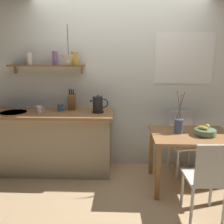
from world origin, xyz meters
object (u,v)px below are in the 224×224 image
Objects in this scene: knife_block at (72,102)px; coffee_mug_by_sink at (39,109)px; fruit_bowl at (205,131)px; coffee_mug_spare at (61,108)px; twig_vase at (179,126)px; electric_kettle at (98,105)px; dining_chair_near at (207,177)px; pendant_lamp at (69,59)px; dining_chair_far at (183,139)px; dining_table at (191,142)px.

coffee_mug_by_sink is (-0.44, -0.19, -0.08)m from knife_block.
coffee_mug_spare is (-1.96, 0.45, 0.19)m from fruit_bowl.
twig_vase is 1.57m from knife_block.
knife_block reaches higher than electric_kettle.
pendant_lamp reaches higher than dining_chair_near.
dining_chair_far is 1.75m from knife_block.
fruit_bowl reaches higher than dining_table.
dining_chair_far is 1.86× the size of pendant_lamp.
twig_vase is at bearing 168.55° from dining_table.
coffee_mug_spare reaches higher than fruit_bowl.
pendant_lamp is (-1.77, 0.30, 0.89)m from fruit_bowl.
electric_kettle is at bearing 13.73° from pendant_lamp.
coffee_mug_by_sink is at bearing -175.97° from dining_chair_far.
fruit_bowl is 1.90m from knife_block.
dining_chair_near is (-0.02, -0.69, -0.12)m from dining_table.
coffee_mug_by_sink is at bearing -176.88° from electric_kettle.
twig_vase reaches higher than knife_block.
twig_vase is 1.75× the size of knife_block.
twig_vase is at bearing -113.17° from dining_chair_far.
knife_block is at bearing 163.54° from fruit_bowl.
knife_block is at bearing 96.86° from pendant_lamp.
knife_block is at bearing 162.85° from twig_vase.
fruit_bowl is at bearing -9.62° from pendant_lamp.
dining_table is at bearing -92.22° from dining_chair_far.
twig_vase reaches higher than coffee_mug_by_sink.
dining_table is 2.13m from coffee_mug_by_sink.
coffee_mug_by_sink is at bearing 171.94° from twig_vase.
twig_vase is (-0.16, 0.03, 0.21)m from dining_table.
knife_block reaches higher than dining_chair_far.
pendant_lamp reaches higher than knife_block.
dining_chair_near is at bearing -30.62° from pendant_lamp.
dining_chair_far is at bearing -1.30° from knife_block.
fruit_bowl is (0.16, -0.04, 0.17)m from dining_table.
coffee_mug_spare reaches higher than dining_chair_far.
fruit_bowl is 0.82× the size of knife_block.
twig_vase is 1.94m from coffee_mug_by_sink.
knife_block is (-1.48, 0.46, 0.22)m from twig_vase.
dining_chair_far reaches higher than fruit_bowl.
dining_table is 0.23m from fruit_bowl.
fruit_bowl is 2.01m from pendant_lamp.
coffee_mug_spare is (0.28, 0.11, 0.00)m from coffee_mug_by_sink.
electric_kettle is 0.84m from coffee_mug_by_sink.
dining_chair_far is 1.64× the size of twig_vase.
fruit_bowl is at bearing 75.08° from dining_chair_near.
knife_block is at bearing 26.94° from coffee_mug_spare.
twig_vase is (-0.15, 0.72, 0.33)m from dining_chair_near.
electric_kettle is at bearing 164.23° from dining_table.
pendant_lamp is (0.18, -0.15, 0.70)m from coffee_mug_spare.
dining_table is 1.12× the size of dining_chair_far.
fruit_bowl is 0.47× the size of twig_vase.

